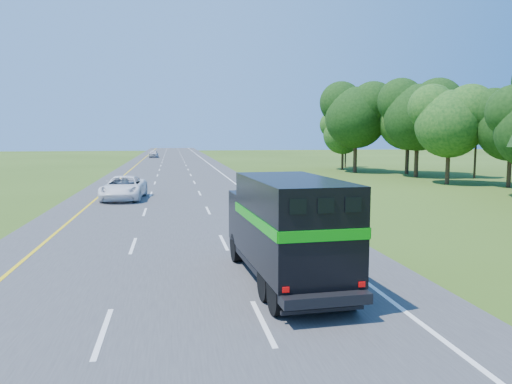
# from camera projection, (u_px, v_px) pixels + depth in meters

# --- Properties ---
(road) EXTENTS (15.00, 260.00, 0.04)m
(road) POSITION_uv_depth(u_px,v_px,m) (174.00, 180.00, 49.74)
(road) COLOR #38383A
(road) RESTS_ON ground
(lane_markings) EXTENTS (11.15, 260.00, 0.01)m
(lane_markings) POSITION_uv_depth(u_px,v_px,m) (174.00, 180.00, 49.74)
(lane_markings) COLOR yellow
(lane_markings) RESTS_ON road
(horse_truck) EXTENTS (2.65, 7.37, 3.21)m
(horse_truck) POSITION_uv_depth(u_px,v_px,m) (286.00, 227.00, 14.74)
(horse_truck) COLOR black
(horse_truck) RESTS_ON road
(white_suv) EXTENTS (3.06, 5.95, 1.61)m
(white_suv) POSITION_uv_depth(u_px,v_px,m) (124.00, 188.00, 34.55)
(white_suv) COLOR white
(white_suv) RESTS_ON road
(far_car) EXTENTS (1.96, 4.45, 1.49)m
(far_car) POSITION_uv_depth(u_px,v_px,m) (154.00, 154.00, 99.89)
(far_car) COLOR silver
(far_car) RESTS_ON road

